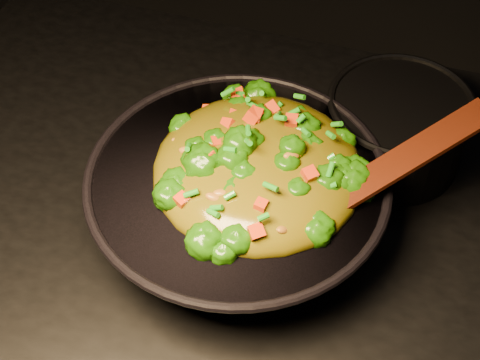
% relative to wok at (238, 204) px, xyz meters
% --- Properties ---
extents(wok, '(0.38, 0.38, 0.10)m').
position_rel_wok_xyz_m(wok, '(0.00, 0.00, 0.00)').
color(wok, black).
rests_on(wok, stovetop).
extents(stir_fry, '(0.32, 0.32, 0.09)m').
position_rel_wok_xyz_m(stir_fry, '(0.02, 0.01, 0.09)').
color(stir_fry, '#1E5906').
rests_on(stir_fry, wok).
extents(spatula, '(0.20, 0.18, 0.10)m').
position_rel_wok_xyz_m(spatula, '(0.18, 0.04, 0.09)').
color(spatula, '#351003').
rests_on(spatula, wok).
extents(back_pot, '(0.19, 0.19, 0.11)m').
position_rel_wok_xyz_m(back_pot, '(0.17, 0.19, 0.00)').
color(back_pot, black).
rests_on(back_pot, stovetop).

